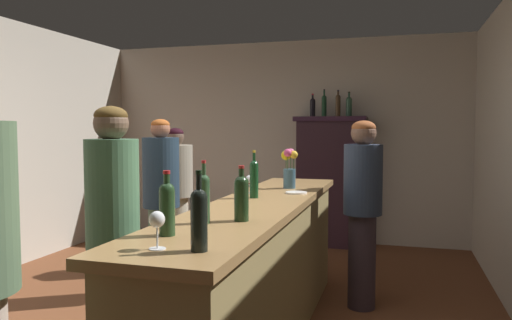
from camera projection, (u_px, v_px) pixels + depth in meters
wall_back at (281, 141)px, 6.64m from camera, size 4.96×0.12×2.65m
bar_counter at (257, 274)px, 3.34m from camera, size 0.60×3.17×1.00m
display_cabinet at (330, 179)px, 6.20m from camera, size 0.89×0.38×1.64m
wine_bottle_rose at (241, 196)px, 2.63m from camera, size 0.08×0.08×0.30m
wine_bottle_syrah at (204, 196)px, 2.56m from camera, size 0.06×0.06×0.33m
wine_bottle_chardonnay at (254, 177)px, 3.49m from camera, size 0.06×0.06×0.34m
wine_bottle_malbec at (167, 206)px, 2.27m from camera, size 0.07×0.07×0.30m
wine_bottle_merlot at (199, 217)px, 1.98m from camera, size 0.07×0.07×0.33m
wine_glass_front at (157, 221)px, 2.01m from camera, size 0.07×0.07×0.16m
wine_glass_mid at (250, 181)px, 3.76m from camera, size 0.08×0.08×0.14m
flower_arrangement at (289, 167)px, 4.06m from camera, size 0.14×0.12×0.33m
cheese_plate at (296, 193)px, 3.74m from camera, size 0.16×0.16×0.01m
display_bottle_left at (313, 106)px, 6.21m from camera, size 0.07×0.07×0.29m
display_bottle_midleft at (324, 105)px, 6.17m from camera, size 0.06×0.06×0.34m
display_bottle_center at (338, 104)px, 6.12m from camera, size 0.06×0.06×0.33m
display_bottle_midright at (349, 105)px, 6.08m from camera, size 0.07×0.07×0.31m
patron_near_entrance at (161, 199)px, 4.39m from camera, size 0.33×0.33×1.58m
patron_by_cabinet at (176, 192)px, 5.20m from camera, size 0.36×0.36×1.50m
patron_in_navy at (113, 231)px, 2.80m from camera, size 0.30×0.30×1.62m
bartender at (363, 204)px, 4.03m from camera, size 0.32×0.32×1.56m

